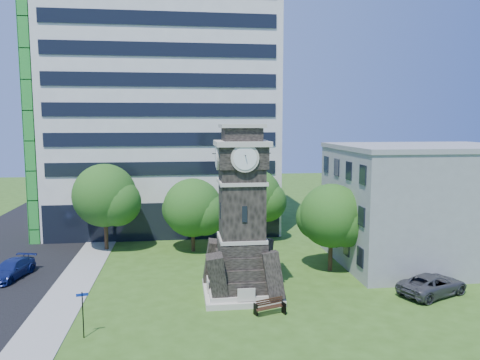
{
  "coord_description": "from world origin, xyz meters",
  "views": [
    {
      "loc": [
        -1.22,
        -30.15,
        12.37
      ],
      "look_at": [
        3.48,
        6.66,
        7.75
      ],
      "focal_mm": 35.0,
      "sensor_mm": 36.0,
      "label": 1
    }
  ],
  "objects": [
    {
      "name": "tree_east",
      "position": [
        11.16,
        6.55,
        4.49
      ],
      "size": [
        5.83,
        5.3,
        7.33
      ],
      "rotation": [
        0.0,
        0.0,
        0.08
      ],
      "color": "#332114",
      "rests_on": "ground"
    },
    {
      "name": "ground",
      "position": [
        0.0,
        0.0,
        0.0
      ],
      "size": [
        160.0,
        160.0,
        0.0
      ],
      "primitive_type": "plane",
      "color": "#315217",
      "rests_on": "ground"
    },
    {
      "name": "tree_ne",
      "position": [
        6.53,
        17.7,
        4.48
      ],
      "size": [
        6.22,
        5.66,
        7.49
      ],
      "rotation": [
        0.0,
        0.0,
        0.26
      ],
      "color": "#332114",
      "rests_on": "ground"
    },
    {
      "name": "car_east_lot",
      "position": [
        16.64,
        0.24,
        0.76
      ],
      "size": [
        6.02,
        4.47,
        1.52
      ],
      "primitive_type": "imported",
      "rotation": [
        0.0,
        0.0,
        1.97
      ],
      "color": "#424347",
      "rests_on": "ground"
    },
    {
      "name": "park_bench",
      "position": [
        4.35,
        -1.66,
        0.54
      ],
      "size": [
        1.97,
        0.53,
        1.02
      ],
      "rotation": [
        0.0,
        0.0,
        0.34
      ],
      "color": "black",
      "rests_on": "ground"
    },
    {
      "name": "street_sign",
      "position": [
        -6.92,
        -3.59,
        1.72
      ],
      "size": [
        0.66,
        0.07,
        2.74
      ],
      "rotation": [
        0.0,
        0.0,
        0.21
      ],
      "color": "black",
      "rests_on": "ground"
    },
    {
      "name": "car_street_north",
      "position": [
        -14.77,
        7.86,
        0.72
      ],
      "size": [
        3.13,
        5.27,
        1.43
      ],
      "primitive_type": "imported",
      "rotation": [
        0.0,
        0.0,
        -0.24
      ],
      "color": "navy",
      "rests_on": "ground"
    },
    {
      "name": "clock_tower",
      "position": [
        3.0,
        2.0,
        5.28
      ],
      "size": [
        5.4,
        5.4,
        12.22
      ],
      "color": "#B9B2A1",
      "rests_on": "ground"
    },
    {
      "name": "office_tall",
      "position": [
        -3.2,
        25.84,
        14.22
      ],
      "size": [
        26.2,
        15.11,
        28.6
      ],
      "color": "white",
      "rests_on": "ground"
    },
    {
      "name": "tree_nc",
      "position": [
        -0.07,
        13.93,
        4.09
      ],
      "size": [
        6.16,
        5.6,
        7.06
      ],
      "rotation": [
        0.0,
        0.0,
        0.1
      ],
      "color": "#332114",
      "rests_on": "ground"
    },
    {
      "name": "tree_nw",
      "position": [
        -8.42,
        15.48,
        5.16
      ],
      "size": [
        6.69,
        6.08,
        8.41
      ],
      "rotation": [
        0.0,
        0.0,
        0.23
      ],
      "color": "#332114",
      "rests_on": "ground"
    },
    {
      "name": "sidewalk",
      "position": [
        -9.5,
        5.0,
        0.03
      ],
      "size": [
        3.0,
        70.0,
        0.06
      ],
      "primitive_type": "cube",
      "color": "gray",
      "rests_on": "ground"
    },
    {
      "name": "office_low",
      "position": [
        19.97,
        8.0,
        5.21
      ],
      "size": [
        15.2,
        12.2,
        10.4
      ],
      "color": "gray",
      "rests_on": "ground"
    }
  ]
}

